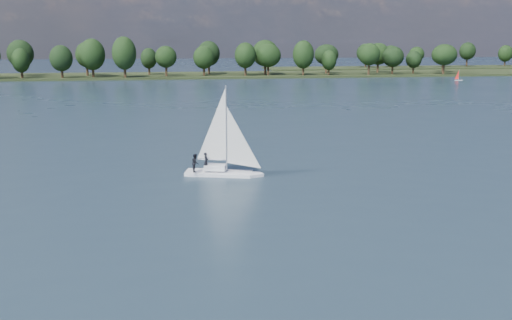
{
  "coord_description": "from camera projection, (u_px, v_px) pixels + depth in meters",
  "views": [
    {
      "loc": [
        -3.43,
        -17.87,
        13.64
      ],
      "look_at": [
        5.6,
        34.71,
        2.5
      ],
      "focal_mm": 40.0,
      "sensor_mm": 36.0,
      "label": 1
    }
  ],
  "objects": [
    {
      "name": "dinghy_orange",
      "position": [
        459.0,
        78.0,
        202.05
      ],
      "size": [
        2.68,
        1.45,
        4.05
      ],
      "rotation": [
        0.0,
        0.0,
        -0.19
      ],
      "color": "silver",
      "rests_on": "ground"
    },
    {
      "name": "ground",
      "position": [
        175.0,
        109.0,
        117.07
      ],
      "size": [
        700.0,
        700.0,
        0.0
      ],
      "primitive_type": "plane",
      "color": "#233342",
      "rests_on": "ground"
    },
    {
      "name": "far_shore_back",
      "position": [
        474.0,
        68.0,
        297.94
      ],
      "size": [
        220.0,
        30.0,
        1.4
      ],
      "primitive_type": "cube",
      "color": "black",
      "rests_on": "ground"
    },
    {
      "name": "sailboat",
      "position": [
        219.0,
        150.0,
        58.49
      ],
      "size": [
        7.68,
        4.15,
        9.74
      ],
      "rotation": [
        0.0,
        0.0,
        -0.3
      ],
      "color": "white",
      "rests_on": "ground"
    },
    {
      "name": "far_shore",
      "position": [
        166.0,
        76.0,
        225.13
      ],
      "size": [
        660.0,
        40.0,
        1.5
      ],
      "primitive_type": "cube",
      "color": "black",
      "rests_on": "ground"
    },
    {
      "name": "treeline",
      "position": [
        150.0,
        56.0,
        219.02
      ],
      "size": [
        562.94,
        74.59,
        17.9
      ],
      "color": "black",
      "rests_on": "ground"
    }
  ]
}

